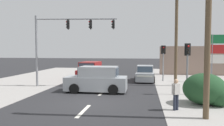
# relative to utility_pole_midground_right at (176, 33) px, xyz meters

# --- Properties ---
(ground_plane) EXTENTS (140.00, 140.00, 0.00)m
(ground_plane) POSITION_rel_utility_pole_midground_right_xyz_m (-5.72, -6.77, -4.58)
(ground_plane) COLOR #28282B
(lane_dash_near) EXTENTS (0.20, 2.40, 0.01)m
(lane_dash_near) POSITION_rel_utility_pole_midground_right_xyz_m (-5.72, -8.77, -4.57)
(lane_dash_near) COLOR silver
(lane_dash_near) RESTS_ON ground
(lane_dash_mid) EXTENTS (0.20, 2.40, 0.01)m
(lane_dash_mid) POSITION_rel_utility_pole_midground_right_xyz_m (-5.72, -3.77, -4.57)
(lane_dash_mid) COLOR silver
(lane_dash_mid) RESTS_ON ground
(lane_dash_far) EXTENTS (0.20, 2.40, 0.01)m
(lane_dash_far) POSITION_rel_utility_pole_midground_right_xyz_m (-5.72, 1.23, -4.57)
(lane_dash_far) COLOR silver
(lane_dash_far) RESTS_ON ground
(kerb_left_verge) EXTENTS (8.00, 40.00, 0.02)m
(kerb_left_verge) POSITION_rel_utility_pole_midground_right_xyz_m (-14.22, -2.77, -4.56)
(kerb_left_verge) COLOR #A39E99
(kerb_left_verge) RESTS_ON ground
(utility_pole_midground_right) EXTENTS (1.80, 0.26, 8.68)m
(utility_pole_midground_right) POSITION_rel_utility_pole_midground_right_xyz_m (0.00, 0.00, 0.00)
(utility_pole_midground_right) COLOR brown
(utility_pole_midground_right) RESTS_ON ground
(traffic_signal_mast) EXTENTS (6.85, 1.07, 6.00)m
(traffic_signal_mast) POSITION_rel_utility_pole_midground_right_xyz_m (-9.37, -1.72, -0.22)
(traffic_signal_mast) COLOR slate
(traffic_signal_mast) RESTS_ON ground
(pedestal_signal_right_kerb) EXTENTS (0.43, 0.31, 3.56)m
(pedestal_signal_right_kerb) POSITION_rel_utility_pole_midground_right_xyz_m (0.24, -3.85, -2.16)
(pedestal_signal_right_kerb) COLOR slate
(pedestal_signal_right_kerb) RESTS_ON ground
(pedestal_signal_far_median) EXTENTS (0.44, 0.29, 3.56)m
(pedestal_signal_far_median) POSITION_rel_utility_pole_midground_right_xyz_m (-0.83, 2.72, -2.16)
(pedestal_signal_far_median) COLOR slate
(pedestal_signal_far_median) RESTS_ON ground
(shopping_plaza_sign) EXTENTS (2.10, 0.16, 4.60)m
(shopping_plaza_sign) POSITION_rel_utility_pole_midground_right_xyz_m (4.58, 2.76, -1.59)
(shopping_plaza_sign) COLOR slate
(shopping_plaza_sign) RESTS_ON ground
(roadside_bush) EXTENTS (2.50, 2.14, 1.80)m
(roadside_bush) POSITION_rel_utility_pole_midground_right_xyz_m (0.82, -6.52, -3.73)
(roadside_bush) COLOR #1E4223
(roadside_bush) RESTS_ON ground
(shopfront_wall_far) EXTENTS (12.00, 1.00, 3.60)m
(shopfront_wall_far) POSITION_rel_utility_pole_midground_right_xyz_m (5.28, 9.23, -2.78)
(shopfront_wall_far) COLOR gray
(shopfront_wall_far) RESTS_ON ground
(suv_crossing_left) EXTENTS (2.25, 4.63, 1.90)m
(suv_crossing_left) POSITION_rel_utility_pole_midground_right_xyz_m (-8.22, 2.82, -3.69)
(suv_crossing_left) COLOR maroon
(suv_crossing_left) RESTS_ON ground
(sedan_oncoming_near) EXTENTS (1.97, 4.28, 1.56)m
(sedan_oncoming_near) POSITION_rel_utility_pole_midground_right_xyz_m (-2.60, 2.74, -3.87)
(sedan_oncoming_near) COLOR #A3A8AD
(sedan_oncoming_near) RESTS_ON ground
(suv_oncoming_mid) EXTENTS (4.55, 2.09, 1.90)m
(suv_oncoming_mid) POSITION_rel_utility_pole_midground_right_xyz_m (-6.15, -3.63, -3.69)
(suv_oncoming_mid) COLOR #A3A8AD
(suv_oncoming_mid) RESTS_ON ground
(pedestrian_at_kerb) EXTENTS (0.46, 0.39, 1.63)m
(pedestrian_at_kerb) POSITION_rel_utility_pole_midground_right_xyz_m (-1.07, -8.01, -3.65)
(pedestrian_at_kerb) COLOR #232838
(pedestrian_at_kerb) RESTS_ON ground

